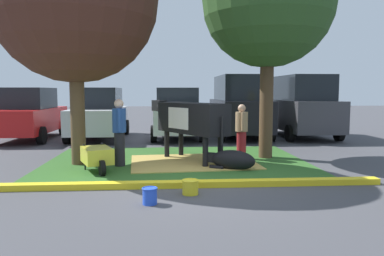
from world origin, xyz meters
name	(u,v)px	position (x,y,z in m)	size (l,w,h in m)	color
ground_plane	(196,184)	(0.00, 0.00, 0.00)	(80.00, 80.00, 0.00)	#424247
grass_island	(177,162)	(-0.31, 2.46, 0.01)	(6.85, 5.04, 0.02)	#2D5B23
curb_yellow	(181,184)	(-0.31, -0.21, 0.06)	(8.05, 0.24, 0.12)	yellow
hay_bedding	(193,162)	(0.10, 2.26, 0.03)	(3.20, 2.40, 0.04)	tan
shade_tree_right	(268,1)	(2.21, 2.87, 4.32)	(3.63, 3.63, 6.16)	#4C3823
cow_holstein	(190,118)	(0.04, 2.55, 1.16)	(2.04, 2.82, 1.62)	black
calf_lying	(232,160)	(0.97, 1.35, 0.24)	(1.29, 0.97, 0.48)	black
person_handler	(242,130)	(1.49, 2.73, 0.81)	(0.34, 0.53, 1.53)	maroon
person_visitor_near	(119,130)	(-1.76, 1.95, 0.91)	(0.34, 0.53, 1.69)	black
wheelbarrow	(97,156)	(-2.20, 1.31, 0.39)	(1.02, 1.59, 0.63)	gold
bucket_blue	(150,195)	(-0.89, -1.29, 0.15)	(0.27, 0.27, 0.28)	blue
bucket_yellow	(190,187)	(-0.17, -0.74, 0.14)	(0.32, 0.32, 0.27)	yellow
sedan_red	(29,114)	(-5.90, 7.62, 0.98)	(2.03, 4.41, 2.02)	red
sedan_silver	(99,114)	(-3.21, 7.63, 0.98)	(2.03, 4.41, 2.02)	silver
hatchback_white	(177,114)	(-0.12, 7.77, 0.98)	(2.03, 4.41, 2.02)	silver
suv_black	(239,106)	(2.45, 7.89, 1.27)	(2.13, 4.61, 2.52)	black
suv_dark_grey	(301,106)	(5.01, 7.72, 1.27)	(2.13, 4.61, 2.52)	#3D3D42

